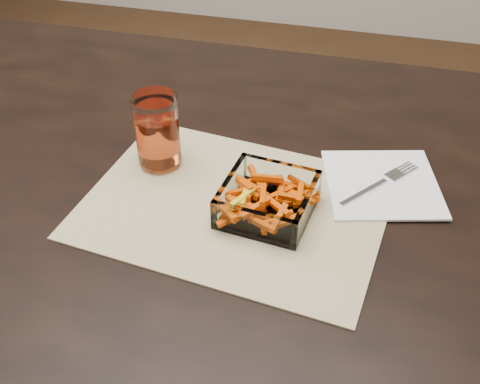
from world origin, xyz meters
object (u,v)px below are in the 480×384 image
dining_table (176,202)px  tumbler (158,134)px  glass_bowl (268,201)px  fork (381,182)px

dining_table → tumbler: size_ratio=12.78×
glass_bowl → fork: 0.20m
glass_bowl → fork: size_ratio=1.03×
tumbler → fork: size_ratio=0.89×
fork → glass_bowl: bearing=-108.1°
tumbler → fork: (0.36, 0.03, -0.05)m
fork → tumbler: bearing=-136.9°
dining_table → glass_bowl: bearing=-25.6°
glass_bowl → tumbler: (-0.20, 0.08, 0.04)m
dining_table → glass_bowl: size_ratio=11.09×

